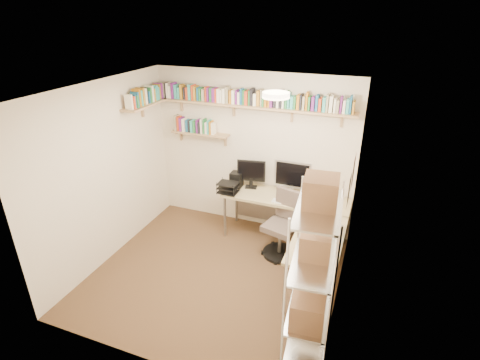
% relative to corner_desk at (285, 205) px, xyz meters
% --- Properties ---
extents(ground, '(3.20, 3.20, 0.00)m').
position_rel_corner_desk_xyz_m(ground, '(-0.70, -0.94, -0.73)').
color(ground, '#4C3020').
rests_on(ground, ground).
extents(room_shell, '(3.24, 3.04, 2.52)m').
position_rel_corner_desk_xyz_m(room_shell, '(-0.69, -0.94, 0.82)').
color(room_shell, beige).
rests_on(room_shell, ground).
extents(wall_shelves, '(3.12, 1.09, 0.80)m').
position_rel_corner_desk_xyz_m(wall_shelves, '(-1.12, 0.36, 1.30)').
color(wall_shelves, tan).
rests_on(wall_shelves, ground).
extents(corner_desk, '(1.96, 1.87, 1.27)m').
position_rel_corner_desk_xyz_m(corner_desk, '(0.00, 0.00, 0.00)').
color(corner_desk, tan).
rests_on(corner_desk, ground).
extents(office_chair, '(0.54, 0.55, 0.99)m').
position_rel_corner_desk_xyz_m(office_chair, '(0.02, -0.14, -0.31)').
color(office_chair, black).
rests_on(office_chair, ground).
extents(wire_rack, '(0.47, 0.85, 2.06)m').
position_rel_corner_desk_xyz_m(wire_rack, '(0.72, -1.86, 0.43)').
color(wire_rack, silver).
rests_on(wire_rack, ground).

